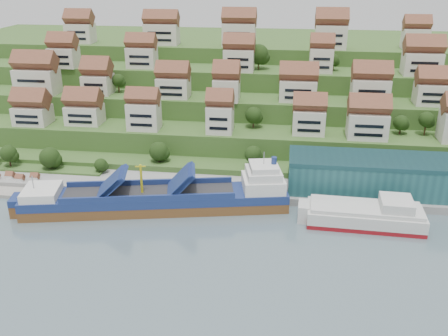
# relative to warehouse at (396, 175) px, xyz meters

# --- Properties ---
(ground) EXTENTS (300.00, 300.00, 0.00)m
(ground) POSITION_rel_warehouse_xyz_m (-52.00, -17.00, -7.20)
(ground) COLOR slate
(ground) RESTS_ON ground
(quay) EXTENTS (180.00, 14.00, 2.20)m
(quay) POSITION_rel_warehouse_xyz_m (-32.00, -2.00, -6.10)
(quay) COLOR gray
(quay) RESTS_ON ground
(pebble_beach) EXTENTS (45.00, 20.00, 1.00)m
(pebble_beach) POSITION_rel_warehouse_xyz_m (-110.00, -5.00, -6.70)
(pebble_beach) COLOR gray
(pebble_beach) RESTS_ON ground
(hillside) EXTENTS (260.00, 128.00, 31.00)m
(hillside) POSITION_rel_warehouse_xyz_m (-52.00, 86.55, 3.46)
(hillside) COLOR #2D4C1E
(hillside) RESTS_ON ground
(hillside_village) EXTENTS (158.61, 62.12, 29.12)m
(hillside_village) POSITION_rel_warehouse_xyz_m (-50.99, 43.84, 17.28)
(hillside_village) COLOR beige
(hillside_village) RESTS_ON ground
(hillside_trees) EXTENTS (141.74, 62.75, 31.62)m
(hillside_trees) POSITION_rel_warehouse_xyz_m (-58.60, 28.54, 9.91)
(hillside_trees) COLOR #203913
(hillside_trees) RESTS_ON ground
(warehouse) EXTENTS (60.00, 15.00, 10.00)m
(warehouse) POSITION_rel_warehouse_xyz_m (0.00, 0.00, 0.00)
(warehouse) COLOR #205458
(warehouse) RESTS_ON quay
(flagpole) EXTENTS (1.28, 0.16, 8.00)m
(flagpole) POSITION_rel_warehouse_xyz_m (-33.89, -7.00, -0.32)
(flagpole) COLOR gray
(flagpole) RESTS_ON quay
(beach_huts) EXTENTS (14.40, 3.70, 2.20)m
(beach_huts) POSITION_rel_warehouse_xyz_m (-112.00, -6.25, -5.10)
(beach_huts) COLOR white
(beach_huts) RESTS_ON pebble_beach
(cargo_ship) EXTENTS (72.37, 25.56, 15.80)m
(cargo_ship) POSITION_rel_warehouse_xyz_m (-63.72, -15.30, -4.13)
(cargo_ship) COLOR brown
(cargo_ship) RESTS_ON ground
(second_ship) EXTENTS (29.75, 11.95, 8.52)m
(second_ship) POSITION_rel_warehouse_xyz_m (-9.47, -16.87, -4.63)
(second_ship) COLOR maroon
(second_ship) RESTS_ON ground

